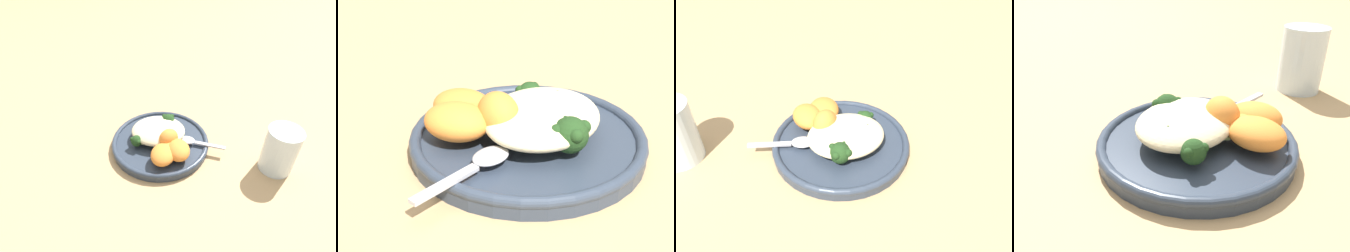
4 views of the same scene
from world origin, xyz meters
The scene contains 12 objects.
ground_plane centered at (0.00, 0.00, 0.00)m, with size 4.00×4.00×0.00m, color tan.
plate centered at (0.01, -0.01, 0.01)m, with size 0.24×0.24×0.02m.
quinoa_mound centered at (0.00, 0.00, 0.04)m, with size 0.13×0.11×0.03m, color beige.
broccoli_stalk_0 centered at (0.02, 0.03, 0.04)m, with size 0.04×0.11×0.03m.
broccoli_stalk_1 centered at (-0.01, 0.00, 0.03)m, with size 0.05×0.08×0.03m.
broccoli_stalk_2 centered at (-0.03, -0.01, 0.04)m, with size 0.09×0.06×0.03m.
broccoli_stalk_3 centered at (-0.04, -0.03, 0.03)m, with size 0.10×0.03×0.03m.
sweet_potato_chunk_0 centered at (0.05, -0.07, 0.04)m, with size 0.07×0.05×0.04m, color orange.
sweet_potato_chunk_1 centered at (0.03, -0.03, 0.04)m, with size 0.05×0.04×0.05m, color orange.
sweet_potato_chunk_2 centered at (0.03, -0.06, 0.04)m, with size 0.05×0.04×0.03m, color orange.
sweet_potato_chunk_3 centered at (0.02, -0.08, 0.04)m, with size 0.07×0.05×0.03m, color orange.
spoon centered at (0.08, -0.02, 0.03)m, with size 0.11×0.05×0.01m.
Camera 2 is at (0.45, 0.19, 0.29)m, focal length 60.00 mm.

